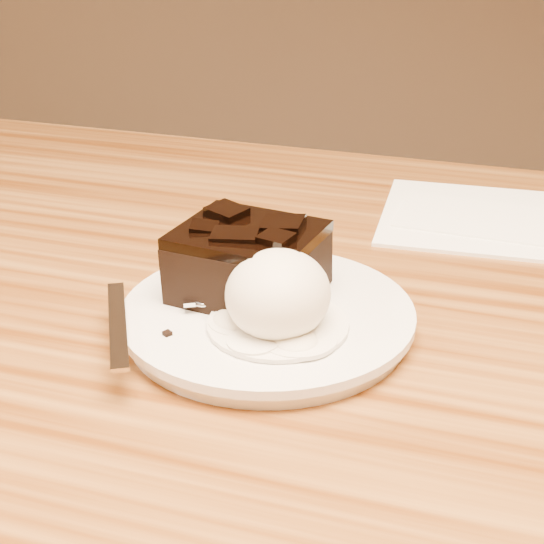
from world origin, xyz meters
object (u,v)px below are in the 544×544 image
(brownie, at_px, (249,266))
(napkin, at_px, (475,216))
(spoon, at_px, (204,294))
(plate, at_px, (268,319))
(ice_cream_scoop, at_px, (278,294))

(brownie, distance_m, napkin, 0.27)
(brownie, relative_size, spoon, 0.55)
(plate, height_order, ice_cream_scoop, ice_cream_scoop)
(plate, relative_size, brownie, 2.16)
(plate, xyz_separation_m, brownie, (-0.02, 0.02, 0.03))
(plate, xyz_separation_m, napkin, (0.12, 0.25, -0.00))
(ice_cream_scoop, bearing_deg, brownie, 130.90)
(ice_cream_scoop, xyz_separation_m, spoon, (-0.06, 0.02, -0.02))
(brownie, relative_size, napkin, 0.56)
(ice_cream_scoop, xyz_separation_m, napkin, (0.10, 0.27, -0.04))
(brownie, xyz_separation_m, ice_cream_scoop, (0.03, -0.04, 0.00))
(plate, relative_size, spoon, 1.19)
(ice_cream_scoop, distance_m, spoon, 0.07)
(brownie, bearing_deg, spoon, -143.46)
(ice_cream_scoop, distance_m, napkin, 0.30)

